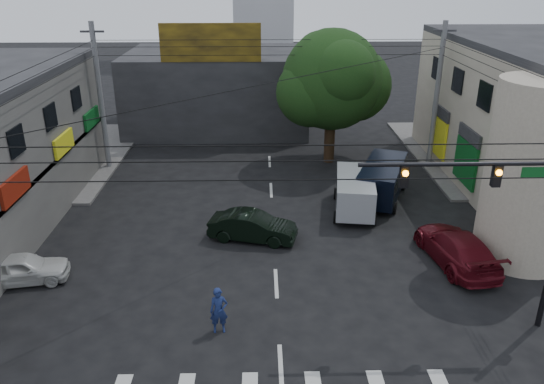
{
  "coord_description": "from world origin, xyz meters",
  "views": [
    {
      "loc": [
        -0.6,
        -16.74,
        12.07
      ],
      "look_at": [
        -0.13,
        4.0,
        3.27
      ],
      "focal_mm": 35.0,
      "sensor_mm": 36.0,
      "label": 1
    }
  ],
  "objects_px": {
    "white_compact": "(22,268)",
    "utility_pole_far_left": "(101,98)",
    "dark_sedan": "(253,227)",
    "maroon_sedan": "(456,248)",
    "utility_pole_far_right": "(437,97)",
    "navy_van": "(382,182)",
    "street_tree": "(332,80)",
    "traffic_gantry": "(516,206)",
    "traffic_officer": "(219,311)",
    "silver_minivan": "(355,194)"
  },
  "relations": [
    {
      "from": "white_compact",
      "to": "utility_pole_far_left",
      "type": "bearing_deg",
      "value": -10.04
    },
    {
      "from": "dark_sedan",
      "to": "maroon_sedan",
      "type": "xyz_separation_m",
      "value": [
        8.97,
        -2.39,
        0.07
      ]
    },
    {
      "from": "utility_pole_far_right",
      "to": "navy_van",
      "type": "relative_size",
      "value": 1.65
    },
    {
      "from": "street_tree",
      "to": "white_compact",
      "type": "height_order",
      "value": "street_tree"
    },
    {
      "from": "utility_pole_far_right",
      "to": "navy_van",
      "type": "xyz_separation_m",
      "value": [
        -4.31,
        -5.38,
        -3.56
      ]
    },
    {
      "from": "utility_pole_far_right",
      "to": "maroon_sedan",
      "type": "xyz_separation_m",
      "value": [
        -2.54,
        -12.5,
        -3.85
      ]
    },
    {
      "from": "street_tree",
      "to": "white_compact",
      "type": "bearing_deg",
      "value": -134.73
    },
    {
      "from": "dark_sedan",
      "to": "white_compact",
      "type": "distance_m",
      "value": 10.13
    },
    {
      "from": "street_tree",
      "to": "dark_sedan",
      "type": "bearing_deg",
      "value": -114.26
    },
    {
      "from": "traffic_gantry",
      "to": "traffic_officer",
      "type": "distance_m",
      "value": 10.7
    },
    {
      "from": "dark_sedan",
      "to": "white_compact",
      "type": "relative_size",
      "value": 1.11
    },
    {
      "from": "maroon_sedan",
      "to": "silver_minivan",
      "type": "xyz_separation_m",
      "value": [
        -3.59,
        5.5,
        0.23
      ]
    },
    {
      "from": "silver_minivan",
      "to": "navy_van",
      "type": "relative_size",
      "value": 0.86
    },
    {
      "from": "street_tree",
      "to": "utility_pole_far_right",
      "type": "xyz_separation_m",
      "value": [
        6.5,
        -1.0,
        -0.87
      ]
    },
    {
      "from": "utility_pole_far_left",
      "to": "traffic_gantry",
      "type": "bearing_deg",
      "value": -42.86
    },
    {
      "from": "utility_pole_far_right",
      "to": "silver_minivan",
      "type": "distance_m",
      "value": 9.98
    },
    {
      "from": "traffic_gantry",
      "to": "silver_minivan",
      "type": "height_order",
      "value": "traffic_gantry"
    },
    {
      "from": "navy_van",
      "to": "street_tree",
      "type": "bearing_deg",
      "value": 40.71
    },
    {
      "from": "utility_pole_far_right",
      "to": "silver_minivan",
      "type": "bearing_deg",
      "value": -131.18
    },
    {
      "from": "silver_minivan",
      "to": "street_tree",
      "type": "bearing_deg",
      "value": 10.56
    },
    {
      "from": "street_tree",
      "to": "traffic_officer",
      "type": "distance_m",
      "value": 19.64
    },
    {
      "from": "utility_pole_far_right",
      "to": "navy_van",
      "type": "distance_m",
      "value": 7.76
    },
    {
      "from": "utility_pole_far_left",
      "to": "dark_sedan",
      "type": "relative_size",
      "value": 2.09
    },
    {
      "from": "utility_pole_far_right",
      "to": "maroon_sedan",
      "type": "relative_size",
      "value": 1.69
    },
    {
      "from": "dark_sedan",
      "to": "white_compact",
      "type": "bearing_deg",
      "value": 123.98
    },
    {
      "from": "traffic_gantry",
      "to": "silver_minivan",
      "type": "xyz_separation_m",
      "value": [
        -3.45,
        10.0,
        -3.84
      ]
    },
    {
      "from": "street_tree",
      "to": "maroon_sedan",
      "type": "bearing_deg",
      "value": -73.63
    },
    {
      "from": "traffic_gantry",
      "to": "maroon_sedan",
      "type": "distance_m",
      "value": 6.08
    },
    {
      "from": "traffic_gantry",
      "to": "navy_van",
      "type": "height_order",
      "value": "traffic_gantry"
    },
    {
      "from": "traffic_gantry",
      "to": "utility_pole_far_left",
      "type": "xyz_separation_m",
      "value": [
        -18.32,
        17.0,
        -0.23
      ]
    },
    {
      "from": "navy_van",
      "to": "silver_minivan",
      "type": "bearing_deg",
      "value": 153.59
    },
    {
      "from": "maroon_sedan",
      "to": "silver_minivan",
      "type": "height_order",
      "value": "silver_minivan"
    },
    {
      "from": "navy_van",
      "to": "traffic_officer",
      "type": "relative_size",
      "value": 3.15
    },
    {
      "from": "dark_sedan",
      "to": "street_tree",
      "type": "bearing_deg",
      "value": -10.67
    },
    {
      "from": "silver_minivan",
      "to": "traffic_officer",
      "type": "relative_size",
      "value": 2.72
    },
    {
      "from": "utility_pole_far_left",
      "to": "maroon_sedan",
      "type": "height_order",
      "value": "utility_pole_far_left"
    },
    {
      "from": "navy_van",
      "to": "traffic_officer",
      "type": "bearing_deg",
      "value": 166.41
    },
    {
      "from": "traffic_gantry",
      "to": "maroon_sedan",
      "type": "xyz_separation_m",
      "value": [
        0.14,
        4.51,
        -4.08
      ]
    },
    {
      "from": "white_compact",
      "to": "traffic_gantry",
      "type": "bearing_deg",
      "value": -110.44
    },
    {
      "from": "utility_pole_far_left",
      "to": "white_compact",
      "type": "height_order",
      "value": "utility_pole_far_left"
    },
    {
      "from": "utility_pole_far_right",
      "to": "street_tree",
      "type": "bearing_deg",
      "value": 171.25
    },
    {
      "from": "silver_minivan",
      "to": "dark_sedan",
      "type": "bearing_deg",
      "value": 127.88
    },
    {
      "from": "traffic_gantry",
      "to": "white_compact",
      "type": "relative_size",
      "value": 1.82
    },
    {
      "from": "street_tree",
      "to": "white_compact",
      "type": "xyz_separation_m",
      "value": [
        -14.5,
        -14.64,
        -4.84
      ]
    },
    {
      "from": "maroon_sedan",
      "to": "navy_van",
      "type": "xyz_separation_m",
      "value": [
        -1.78,
        7.12,
        0.29
      ]
    },
    {
      "from": "street_tree",
      "to": "white_compact",
      "type": "relative_size",
      "value": 2.2
    },
    {
      "from": "utility_pole_far_left",
      "to": "silver_minivan",
      "type": "bearing_deg",
      "value": -25.2
    },
    {
      "from": "dark_sedan",
      "to": "silver_minivan",
      "type": "relative_size",
      "value": 0.91
    },
    {
      "from": "street_tree",
      "to": "utility_pole_far_right",
      "type": "relative_size",
      "value": 0.95
    },
    {
      "from": "utility_pole_far_left",
      "to": "maroon_sedan",
      "type": "bearing_deg",
      "value": -34.09
    }
  ]
}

